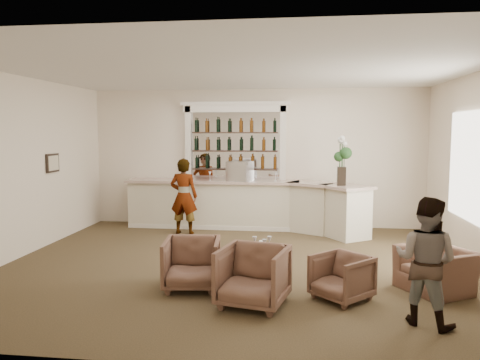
% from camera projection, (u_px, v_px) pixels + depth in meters
% --- Properties ---
extents(ground, '(8.00, 8.00, 0.00)m').
position_uv_depth(ground, '(237.00, 265.00, 8.04)').
color(ground, brown).
rests_on(ground, ground).
extents(room_shell, '(8.04, 7.02, 3.32)m').
position_uv_depth(room_shell, '(251.00, 129.00, 8.48)').
color(room_shell, '#F1DFC8').
rests_on(room_shell, ground).
extents(bar_counter, '(5.72, 1.80, 1.14)m').
position_uv_depth(bar_counter, '(247.00, 205.00, 10.96)').
color(bar_counter, white).
rests_on(bar_counter, ground).
extents(back_bar_alcove, '(2.64, 0.25, 3.00)m').
position_uv_depth(back_bar_alcove, '(235.00, 142.00, 11.26)').
color(back_bar_alcove, white).
rests_on(back_bar_alcove, ground).
extents(cocktail_table, '(0.63, 0.63, 0.50)m').
position_uv_depth(cocktail_table, '(262.00, 267.00, 7.08)').
color(cocktail_table, '#442B1D').
rests_on(cocktail_table, ground).
extents(sommelier, '(0.64, 0.44, 1.70)m').
position_uv_depth(sommelier, '(184.00, 196.00, 10.44)').
color(sommelier, gray).
rests_on(sommelier, ground).
extents(guest, '(0.94, 0.89, 1.54)m').
position_uv_depth(guest, '(426.00, 261.00, 5.54)').
color(guest, gray).
rests_on(guest, ground).
extents(armchair_left, '(0.88, 0.90, 0.74)m').
position_uv_depth(armchair_left, '(192.00, 263.00, 6.83)').
color(armchair_left, brown).
rests_on(armchair_left, ground).
extents(armchair_center, '(1.02, 1.04, 0.79)m').
position_uv_depth(armchair_center, '(253.00, 276.00, 6.17)').
color(armchair_center, brown).
rests_on(armchair_center, ground).
extents(armchair_right, '(0.96, 0.96, 0.63)m').
position_uv_depth(armchair_right, '(341.00, 277.00, 6.38)').
color(armchair_right, brown).
rests_on(armchair_right, ground).
extents(armchair_far, '(1.20, 1.24, 0.62)m').
position_uv_depth(armchair_far, '(437.00, 270.00, 6.73)').
color(armchair_far, brown).
rests_on(armchair_far, ground).
extents(espresso_machine, '(0.64, 0.59, 0.46)m').
position_uv_depth(espresso_machine, '(240.00, 171.00, 10.90)').
color(espresso_machine, silver).
rests_on(espresso_machine, bar_counter).
extents(flower_vase, '(0.28, 0.28, 1.05)m').
position_uv_depth(flower_vase, '(342.00, 158.00, 9.98)').
color(flower_vase, black).
rests_on(flower_vase, bar_counter).
extents(wine_glass_bar_left, '(0.07, 0.07, 0.21)m').
position_uv_depth(wine_glass_bar_left, '(210.00, 176.00, 11.05)').
color(wine_glass_bar_left, white).
rests_on(wine_glass_bar_left, bar_counter).
extents(wine_glass_bar_right, '(0.07, 0.07, 0.21)m').
position_uv_depth(wine_glass_bar_right, '(276.00, 177.00, 10.86)').
color(wine_glass_bar_right, white).
rests_on(wine_glass_bar_right, bar_counter).
extents(wine_glass_tbl_a, '(0.07, 0.07, 0.21)m').
position_uv_depth(wine_glass_tbl_a, '(255.00, 243.00, 7.09)').
color(wine_glass_tbl_a, white).
rests_on(wine_glass_tbl_a, cocktail_table).
extents(wine_glass_tbl_b, '(0.07, 0.07, 0.21)m').
position_uv_depth(wine_glass_tbl_b, '(269.00, 243.00, 7.11)').
color(wine_glass_tbl_b, white).
rests_on(wine_glass_tbl_b, cocktail_table).
extents(wine_glass_tbl_c, '(0.07, 0.07, 0.21)m').
position_uv_depth(wine_glass_tbl_c, '(264.00, 246.00, 6.91)').
color(wine_glass_tbl_c, white).
rests_on(wine_glass_tbl_c, cocktail_table).
extents(napkin_holder, '(0.08, 0.08, 0.12)m').
position_uv_depth(napkin_holder, '(262.00, 245.00, 7.19)').
color(napkin_holder, white).
rests_on(napkin_holder, cocktail_table).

